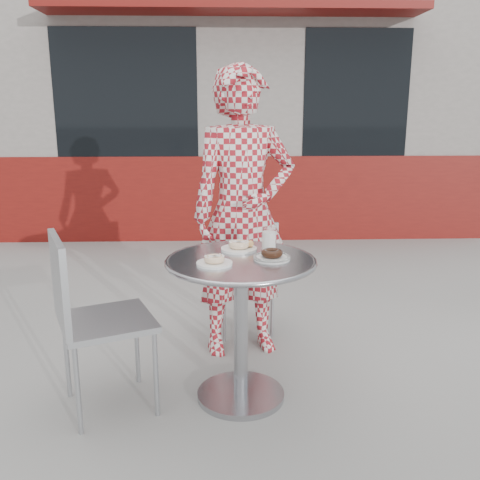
{
  "coord_description": "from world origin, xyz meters",
  "views": [
    {
      "loc": [
        -0.14,
        -2.61,
        1.58
      ],
      "look_at": [
        -0.04,
        0.17,
        0.87
      ],
      "focal_mm": 40.0,
      "sensor_mm": 36.0,
      "label": 1
    }
  ],
  "objects_px": {
    "plate_far": "(239,246)",
    "chair_far": "(244,297)",
    "seated_person": "(243,214)",
    "plate_checker": "(272,256)",
    "plate_near": "(214,261)",
    "bistro_table": "(241,294)",
    "chair_left": "(106,356)",
    "milk_cup": "(269,240)"
  },
  "relations": [
    {
      "from": "bistro_table",
      "to": "plate_checker",
      "type": "bearing_deg",
      "value": -1.5
    },
    {
      "from": "seated_person",
      "to": "plate_far",
      "type": "distance_m",
      "value": 0.46
    },
    {
      "from": "seated_person",
      "to": "milk_cup",
      "type": "relative_size",
      "value": 14.24
    },
    {
      "from": "bistro_table",
      "to": "milk_cup",
      "type": "bearing_deg",
      "value": 45.5
    },
    {
      "from": "milk_cup",
      "to": "plate_checker",
      "type": "bearing_deg",
      "value": -89.79
    },
    {
      "from": "bistro_table",
      "to": "plate_far",
      "type": "bearing_deg",
      "value": 90.17
    },
    {
      "from": "bistro_table",
      "to": "plate_checker",
      "type": "distance_m",
      "value": 0.27
    },
    {
      "from": "chair_far",
      "to": "chair_left",
      "type": "relative_size",
      "value": 0.86
    },
    {
      "from": "chair_far",
      "to": "plate_far",
      "type": "xyz_separation_m",
      "value": [
        -0.06,
        -0.73,
        0.57
      ]
    },
    {
      "from": "plate_far",
      "to": "plate_checker",
      "type": "height_order",
      "value": "plate_far"
    },
    {
      "from": "bistro_table",
      "to": "plate_near",
      "type": "distance_m",
      "value": 0.27
    },
    {
      "from": "plate_checker",
      "to": "chair_left",
      "type": "bearing_deg",
      "value": -176.14
    },
    {
      "from": "plate_checker",
      "to": "milk_cup",
      "type": "relative_size",
      "value": 1.53
    },
    {
      "from": "bistro_table",
      "to": "seated_person",
      "type": "distance_m",
      "value": 0.7
    },
    {
      "from": "chair_far",
      "to": "plate_near",
      "type": "distance_m",
      "value": 1.17
    },
    {
      "from": "seated_person",
      "to": "chair_far",
      "type": "bearing_deg",
      "value": 74.3
    },
    {
      "from": "seated_person",
      "to": "plate_near",
      "type": "relative_size",
      "value": 10.02
    },
    {
      "from": "plate_far",
      "to": "plate_checker",
      "type": "xyz_separation_m",
      "value": [
        0.16,
        -0.18,
        -0.0
      ]
    },
    {
      "from": "plate_checker",
      "to": "seated_person",
      "type": "bearing_deg",
      "value": 101.01
    },
    {
      "from": "chair_far",
      "to": "plate_checker",
      "type": "xyz_separation_m",
      "value": [
        0.11,
        -0.91,
        0.56
      ]
    },
    {
      "from": "plate_far",
      "to": "bistro_table",
      "type": "bearing_deg",
      "value": -89.83
    },
    {
      "from": "chair_left",
      "to": "plate_far",
      "type": "height_order",
      "value": "chair_left"
    },
    {
      "from": "plate_near",
      "to": "plate_checker",
      "type": "height_order",
      "value": "plate_checker"
    },
    {
      "from": "seated_person",
      "to": "bistro_table",
      "type": "bearing_deg",
      "value": -105.56
    },
    {
      "from": "plate_near",
      "to": "milk_cup",
      "type": "height_order",
      "value": "milk_cup"
    },
    {
      "from": "plate_near",
      "to": "milk_cup",
      "type": "bearing_deg",
      "value": 40.7
    },
    {
      "from": "chair_far",
      "to": "chair_left",
      "type": "distance_m",
      "value": 1.24
    },
    {
      "from": "milk_cup",
      "to": "seated_person",
      "type": "bearing_deg",
      "value": 104.75
    },
    {
      "from": "chair_left",
      "to": "plate_checker",
      "type": "bearing_deg",
      "value": -109.03
    },
    {
      "from": "milk_cup",
      "to": "chair_far",
      "type": "bearing_deg",
      "value": 97.97
    },
    {
      "from": "plate_near",
      "to": "plate_checker",
      "type": "bearing_deg",
      "value": 16.39
    },
    {
      "from": "bistro_table",
      "to": "seated_person",
      "type": "xyz_separation_m",
      "value": [
        0.04,
        0.63,
        0.31
      ]
    },
    {
      "from": "chair_left",
      "to": "plate_far",
      "type": "bearing_deg",
      "value": -94.19
    },
    {
      "from": "bistro_table",
      "to": "milk_cup",
      "type": "xyz_separation_m",
      "value": [
        0.16,
        0.16,
        0.25
      ]
    },
    {
      "from": "plate_checker",
      "to": "milk_cup",
      "type": "bearing_deg",
      "value": 90.21
    },
    {
      "from": "seated_person",
      "to": "plate_checker",
      "type": "xyz_separation_m",
      "value": [
        0.12,
        -0.63,
        -0.1
      ]
    },
    {
      "from": "seated_person",
      "to": "plate_near",
      "type": "height_order",
      "value": "seated_person"
    },
    {
      "from": "plate_checker",
      "to": "milk_cup",
      "type": "distance_m",
      "value": 0.17
    },
    {
      "from": "chair_far",
      "to": "plate_checker",
      "type": "relative_size",
      "value": 4.22
    },
    {
      "from": "chair_left",
      "to": "plate_near",
      "type": "height_order",
      "value": "chair_left"
    },
    {
      "from": "plate_far",
      "to": "chair_far",
      "type": "bearing_deg",
      "value": 85.59
    },
    {
      "from": "bistro_table",
      "to": "plate_near",
      "type": "xyz_separation_m",
      "value": [
        -0.14,
        -0.09,
        0.21
      ]
    }
  ]
}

